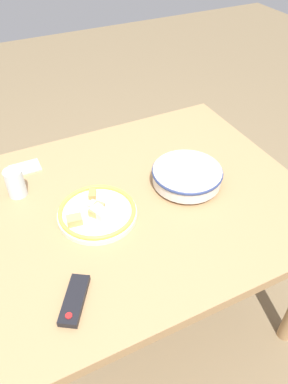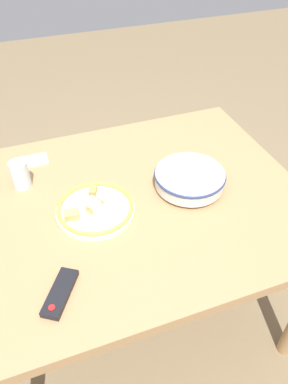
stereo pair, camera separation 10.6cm
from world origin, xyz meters
The scene contains 7 objects.
ground_plane centered at (0.00, 0.00, 0.00)m, with size 8.00×8.00×0.00m, color #7F6B4C.
dining_table centered at (0.00, 0.00, 0.65)m, with size 1.26×0.99×0.73m.
noodle_bowl centered at (-0.22, 0.01, 0.77)m, with size 0.27×0.27×0.07m.
food_plate centered at (0.15, 0.02, 0.75)m, with size 0.27×0.27×0.05m.
tv_remote centered at (0.32, 0.31, 0.74)m, with size 0.13×0.16×0.02m.
drinking_glass centered at (0.37, -0.21, 0.78)m, with size 0.07×0.07×0.11m.
folded_napkin centered at (0.31, -0.35, 0.73)m, with size 0.12×0.08×0.01m.
Camera 2 is at (0.31, 0.96, 1.65)m, focal length 35.00 mm.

